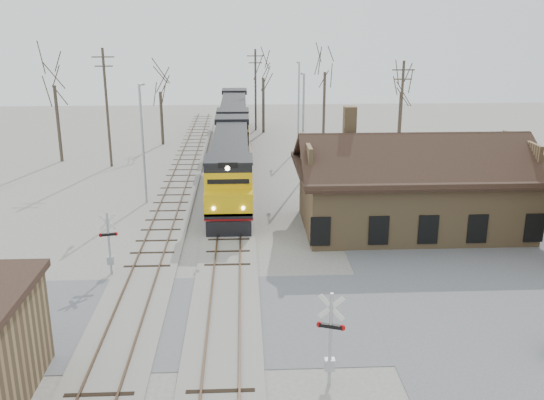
# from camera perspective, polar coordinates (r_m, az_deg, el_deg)

# --- Properties ---
(ground) EXTENTS (140.00, 140.00, 0.00)m
(ground) POSITION_cam_1_polar(r_m,az_deg,el_deg) (29.08, -4.48, -10.96)
(ground) COLOR #A39E94
(ground) RESTS_ON ground
(road) EXTENTS (60.00, 9.00, 0.03)m
(road) POSITION_cam_1_polar(r_m,az_deg,el_deg) (29.07, -4.48, -10.93)
(road) COLOR #59595E
(road) RESTS_ON ground
(track_main) EXTENTS (3.40, 90.00, 0.24)m
(track_main) POSITION_cam_1_polar(r_m,az_deg,el_deg) (42.88, -3.96, -1.41)
(track_main) COLOR #A39E94
(track_main) RESTS_ON ground
(track_siding) EXTENTS (3.40, 90.00, 0.24)m
(track_siding) POSITION_cam_1_polar(r_m,az_deg,el_deg) (43.22, -9.94, -1.49)
(track_siding) COLOR #A39E94
(track_siding) RESTS_ON ground
(depot) EXTENTS (15.20, 9.31, 7.90)m
(depot) POSITION_cam_1_polar(r_m,az_deg,el_deg) (40.82, 12.97, 0.66)
(depot) COLOR olive
(depot) RESTS_ON ground
(locomotive_lead) EXTENTS (3.12, 20.89, 4.64)m
(locomotive_lead) POSITION_cam_1_polar(r_m,az_deg,el_deg) (47.39, -3.91, 3.37)
(locomotive_lead) COLOR black
(locomotive_lead) RESTS_ON ground
(locomotive_trailing) EXTENTS (3.12, 20.89, 4.39)m
(locomotive_trailing) POSITION_cam_1_polar(r_m,az_deg,el_deg) (68.14, -3.61, 7.59)
(locomotive_trailing) COLOR black
(locomotive_trailing) RESTS_ON ground
(crossbuck_near) EXTENTS (1.06, 0.44, 3.86)m
(crossbuck_near) POSITION_cam_1_polar(r_m,az_deg,el_deg) (23.51, 5.51, -13.19)
(crossbuck_near) COLOR #A5A8AD
(crossbuck_near) RESTS_ON ground
(crossbuck_far) EXTENTS (1.00, 0.30, 3.54)m
(crossbuck_far) POSITION_cam_1_polar(r_m,az_deg,el_deg) (34.00, -15.07, -4.11)
(crossbuck_far) COLOR #A5A8AD
(crossbuck_far) RESTS_ON ground
(streetlight_a) EXTENTS (0.25, 2.04, 8.87)m
(streetlight_a) POSITION_cam_1_polar(r_m,az_deg,el_deg) (45.70, -12.07, 5.77)
(streetlight_a) COLOR #A5A8AD
(streetlight_a) RESTS_ON ground
(streetlight_b) EXTENTS (0.25, 2.04, 9.03)m
(streetlight_b) POSITION_cam_1_polar(r_m,az_deg,el_deg) (51.25, 2.94, 7.42)
(streetlight_b) COLOR #A5A8AD
(streetlight_b) RESTS_ON ground
(streetlight_c) EXTENTS (0.25, 2.04, 9.02)m
(streetlight_c) POSITION_cam_1_polar(r_m,az_deg,el_deg) (63.63, 2.52, 9.31)
(streetlight_c) COLOR #A5A8AD
(streetlight_c) RESTS_ON ground
(utility_pole_a) EXTENTS (2.00, 0.24, 10.81)m
(utility_pole_a) POSITION_cam_1_polar(r_m,az_deg,el_deg) (57.68, -15.28, 8.52)
(utility_pole_a) COLOR #382D23
(utility_pole_a) RESTS_ON ground
(utility_pole_b) EXTENTS (2.00, 0.24, 9.70)m
(utility_pole_b) POSITION_cam_1_polar(r_m,az_deg,el_deg) (74.16, -1.56, 10.45)
(utility_pole_b) COLOR #382D23
(utility_pole_b) RESTS_ON ground
(utility_pole_c) EXTENTS (2.00, 0.24, 9.77)m
(utility_pole_c) POSITION_cam_1_polar(r_m,az_deg,el_deg) (55.88, 12.03, 7.94)
(utility_pole_c) COLOR #382D23
(utility_pole_c) RESTS_ON ground
(tree_a) EXTENTS (4.84, 4.84, 11.87)m
(tree_a) POSITION_cam_1_polar(r_m,az_deg,el_deg) (60.97, -19.93, 11.22)
(tree_a) COLOR #382D23
(tree_a) RESTS_ON ground
(tree_b) EXTENTS (3.81, 3.81, 9.33)m
(tree_b) POSITION_cam_1_polar(r_m,az_deg,el_deg) (66.63, -10.52, 10.78)
(tree_b) COLOR #382D23
(tree_b) RESTS_ON ground
(tree_c) EXTENTS (4.31, 4.31, 10.55)m
(tree_c) POSITION_cam_1_polar(r_m,az_deg,el_deg) (72.44, -0.83, 12.24)
(tree_c) COLOR #382D23
(tree_c) RESTS_ON ground
(tree_d) EXTENTS (4.85, 4.85, 11.89)m
(tree_d) POSITION_cam_1_polar(r_m,az_deg,el_deg) (71.18, 5.03, 12.86)
(tree_d) COLOR #382D23
(tree_d) RESTS_ON ground
(tree_e) EXTENTS (3.73, 3.73, 9.14)m
(tree_e) POSITION_cam_1_polar(r_m,az_deg,el_deg) (67.69, 12.11, 10.66)
(tree_e) COLOR #382D23
(tree_e) RESTS_ON ground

